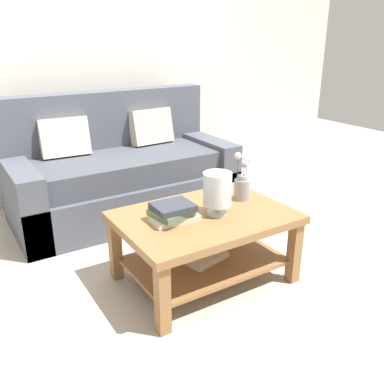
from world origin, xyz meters
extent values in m
plane|color=#ADA393|center=(0.00, 0.00, 0.00)|extent=(10.00, 10.00, 0.00)
cube|color=beige|center=(0.00, 1.65, 1.35)|extent=(6.40, 0.12, 2.70)
cube|color=#474C56|center=(-0.03, 0.87, 0.18)|extent=(1.92, 0.90, 0.36)
cube|color=#40444E|center=(-0.03, 0.84, 0.46)|extent=(1.68, 0.74, 0.20)
cube|color=#474C56|center=(-0.03, 1.22, 0.71)|extent=(1.92, 0.20, 0.70)
cube|color=#474C56|center=(-0.89, 0.87, 0.30)|extent=(0.20, 0.90, 0.60)
cube|color=#474C56|center=(0.83, 0.87, 0.30)|extent=(0.20, 0.90, 0.60)
cube|color=beige|center=(-0.46, 1.08, 0.72)|extent=(0.41, 0.21, 0.34)
cube|color=beige|center=(0.35, 1.08, 0.72)|extent=(0.41, 0.21, 0.34)
cube|color=olive|center=(-0.03, -0.41, 0.45)|extent=(1.08, 0.76, 0.05)
cube|color=olive|center=(-0.51, -0.74, 0.21)|extent=(0.07, 0.07, 0.42)
cube|color=olive|center=(0.45, -0.74, 0.21)|extent=(0.07, 0.07, 0.42)
cube|color=olive|center=(-0.51, -0.09, 0.21)|extent=(0.07, 0.07, 0.42)
cube|color=olive|center=(0.45, -0.09, 0.21)|extent=(0.07, 0.07, 0.42)
cube|color=olive|center=(-0.03, -0.41, 0.14)|extent=(0.96, 0.64, 0.02)
cube|color=beige|center=(-0.04, -0.42, 0.17)|extent=(0.32, 0.26, 0.04)
cube|color=beige|center=(-0.24, -0.40, 0.49)|extent=(0.29, 0.17, 0.04)
cube|color=#51704C|center=(-0.26, -0.39, 0.53)|extent=(0.26, 0.24, 0.04)
cube|color=#2D333D|center=(-0.25, -0.40, 0.56)|extent=(0.24, 0.21, 0.04)
cylinder|color=silver|center=(0.03, -0.45, 0.48)|extent=(0.13, 0.13, 0.02)
cylinder|color=silver|center=(0.03, -0.45, 0.51)|extent=(0.04, 0.04, 0.05)
cylinder|color=silver|center=(0.03, -0.45, 0.64)|extent=(0.18, 0.18, 0.21)
sphere|color=tan|center=(0.01, -0.45, 0.60)|extent=(0.06, 0.06, 0.06)
sphere|color=tan|center=(0.06, -0.44, 0.59)|extent=(0.05, 0.05, 0.05)
cylinder|color=gray|center=(0.32, -0.33, 0.54)|extent=(0.11, 0.11, 0.14)
cylinder|color=gray|center=(0.32, -0.33, 0.63)|extent=(0.07, 0.07, 0.03)
cylinder|color=#426638|center=(0.36, -0.33, 0.69)|extent=(0.01, 0.01, 0.09)
sphere|color=silver|center=(0.36, -0.33, 0.75)|extent=(0.05, 0.05, 0.05)
cylinder|color=#426638|center=(0.30, -0.31, 0.70)|extent=(0.01, 0.01, 0.12)
sphere|color=silver|center=(0.30, -0.31, 0.78)|extent=(0.05, 0.05, 0.05)
cylinder|color=#426638|center=(0.32, -0.35, 0.68)|extent=(0.01, 0.01, 0.07)
sphere|color=#B28CB7|center=(0.32, -0.35, 0.73)|extent=(0.05, 0.05, 0.05)
camera|label=1|loc=(-1.37, -2.40, 1.53)|focal=38.89mm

